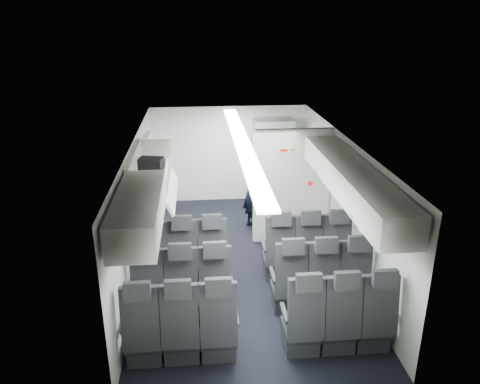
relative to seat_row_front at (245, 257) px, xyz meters
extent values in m
cube|color=black|center=(0.00, 0.53, -0.41)|extent=(3.40, 6.00, 0.01)
cube|color=white|center=(0.00, 0.53, 1.75)|extent=(3.40, 6.00, 0.01)
cube|color=silver|center=(0.00, 3.53, 0.67)|extent=(3.40, 0.01, 2.15)
cube|color=silver|center=(0.00, -2.47, 0.67)|extent=(3.40, 0.01, 2.15)
cube|color=silver|center=(-1.70, 0.53, 0.67)|extent=(0.01, 6.00, 2.15)
cube|color=silver|center=(1.70, 0.53, 0.67)|extent=(0.01, 6.00, 2.15)
cube|color=white|center=(0.00, 0.53, 1.71)|extent=(0.25, 5.52, 0.03)
cube|color=black|center=(-1.42, 0.08, -0.13)|extent=(0.44, 0.46, 0.12)
cube|color=#2D2D33|center=(-1.42, 0.08, -0.29)|extent=(0.42, 0.42, 0.22)
cube|color=black|center=(-1.42, -0.14, 0.32)|extent=(0.44, 0.20, 0.80)
cube|color=black|center=(-1.42, -0.19, 0.72)|extent=(0.30, 0.12, 0.23)
cube|color=#2D2D33|center=(-1.64, 0.05, 0.15)|extent=(0.05, 0.40, 0.06)
cube|color=#2D2D33|center=(-1.20, 0.05, 0.15)|extent=(0.05, 0.40, 0.06)
cube|color=black|center=(-0.97, 0.08, -0.13)|extent=(0.44, 0.46, 0.12)
cube|color=#2D2D33|center=(-0.97, 0.08, -0.29)|extent=(0.42, 0.42, 0.22)
cube|color=black|center=(-0.97, -0.14, 0.32)|extent=(0.44, 0.20, 0.80)
cube|color=black|center=(-0.97, -0.19, 0.72)|extent=(0.30, 0.12, 0.23)
cube|color=#2D2D33|center=(-1.19, 0.05, 0.15)|extent=(0.05, 0.40, 0.06)
cube|color=#2D2D33|center=(-0.75, 0.05, 0.15)|extent=(0.05, 0.40, 0.06)
cube|color=black|center=(-0.52, 0.08, -0.13)|extent=(0.44, 0.46, 0.12)
cube|color=#2D2D33|center=(-0.52, 0.08, -0.29)|extent=(0.42, 0.42, 0.22)
cube|color=black|center=(-0.52, -0.14, 0.32)|extent=(0.44, 0.20, 0.80)
cube|color=black|center=(-0.52, -0.19, 0.72)|extent=(0.30, 0.12, 0.23)
cube|color=#2D2D33|center=(-0.74, 0.05, 0.15)|extent=(0.05, 0.40, 0.06)
cube|color=#2D2D33|center=(-0.30, 0.05, 0.15)|extent=(0.05, 0.40, 0.06)
cube|color=black|center=(0.52, 0.08, -0.13)|extent=(0.44, 0.46, 0.12)
cube|color=#2D2D33|center=(0.52, 0.08, -0.29)|extent=(0.42, 0.42, 0.22)
cube|color=black|center=(0.52, -0.14, 0.32)|extent=(0.44, 0.20, 0.80)
cube|color=black|center=(0.52, -0.19, 0.72)|extent=(0.30, 0.12, 0.23)
cube|color=#2D2D33|center=(0.30, 0.05, 0.15)|extent=(0.05, 0.40, 0.06)
cube|color=#2D2D33|center=(0.74, 0.05, 0.15)|extent=(0.05, 0.40, 0.06)
cube|color=black|center=(0.97, 0.08, -0.13)|extent=(0.44, 0.46, 0.12)
cube|color=#2D2D33|center=(0.97, 0.08, -0.29)|extent=(0.42, 0.42, 0.22)
cube|color=black|center=(0.97, -0.14, 0.32)|extent=(0.44, 0.20, 0.80)
cube|color=black|center=(0.97, -0.19, 0.72)|extent=(0.30, 0.12, 0.23)
cube|color=#2D2D33|center=(0.75, 0.05, 0.15)|extent=(0.05, 0.40, 0.06)
cube|color=#2D2D33|center=(1.19, 0.05, 0.15)|extent=(0.05, 0.40, 0.06)
cube|color=black|center=(1.42, 0.08, -0.13)|extent=(0.44, 0.46, 0.12)
cube|color=#2D2D33|center=(1.42, 0.08, -0.29)|extent=(0.42, 0.42, 0.22)
cube|color=black|center=(1.42, -0.14, 0.32)|extent=(0.44, 0.20, 0.80)
cube|color=black|center=(1.42, -0.19, 0.72)|extent=(0.30, 0.12, 0.23)
cube|color=#2D2D33|center=(1.20, 0.05, 0.15)|extent=(0.05, 0.40, 0.06)
cube|color=#2D2D33|center=(1.64, 0.05, 0.15)|extent=(0.05, 0.40, 0.06)
cube|color=black|center=(-1.42, -0.82, -0.13)|extent=(0.44, 0.46, 0.12)
cube|color=#2D2D33|center=(-1.42, -0.82, -0.29)|extent=(0.42, 0.42, 0.22)
cube|color=black|center=(-1.42, -1.04, 0.32)|extent=(0.44, 0.20, 0.80)
cube|color=black|center=(-1.42, -1.09, 0.72)|extent=(0.30, 0.12, 0.23)
cube|color=#2D2D33|center=(-1.64, -0.85, 0.15)|extent=(0.05, 0.40, 0.06)
cube|color=#2D2D33|center=(-1.20, -0.85, 0.15)|extent=(0.05, 0.40, 0.06)
cube|color=black|center=(-0.97, -0.82, -0.13)|extent=(0.44, 0.46, 0.12)
cube|color=#2D2D33|center=(-0.97, -0.82, -0.29)|extent=(0.42, 0.42, 0.22)
cube|color=black|center=(-0.97, -1.04, 0.32)|extent=(0.44, 0.20, 0.80)
cube|color=black|center=(-0.97, -1.09, 0.72)|extent=(0.30, 0.12, 0.23)
cube|color=#2D2D33|center=(-1.19, -0.85, 0.15)|extent=(0.05, 0.40, 0.06)
cube|color=#2D2D33|center=(-0.75, -0.85, 0.15)|extent=(0.05, 0.40, 0.06)
cube|color=black|center=(-0.52, -0.82, -0.13)|extent=(0.44, 0.46, 0.12)
cube|color=#2D2D33|center=(-0.52, -0.82, -0.29)|extent=(0.42, 0.42, 0.22)
cube|color=black|center=(-0.52, -1.04, 0.32)|extent=(0.44, 0.20, 0.80)
cube|color=black|center=(-0.52, -1.09, 0.72)|extent=(0.30, 0.12, 0.23)
cube|color=#2D2D33|center=(-0.74, -0.85, 0.15)|extent=(0.05, 0.40, 0.06)
cube|color=#2D2D33|center=(-0.30, -0.85, 0.15)|extent=(0.05, 0.40, 0.06)
cube|color=black|center=(0.52, -0.82, -0.13)|extent=(0.44, 0.46, 0.12)
cube|color=#2D2D33|center=(0.52, -0.82, -0.29)|extent=(0.42, 0.42, 0.22)
cube|color=black|center=(0.52, -1.04, 0.32)|extent=(0.44, 0.20, 0.80)
cube|color=black|center=(0.52, -1.09, 0.72)|extent=(0.30, 0.12, 0.23)
cube|color=#2D2D33|center=(0.30, -0.85, 0.15)|extent=(0.05, 0.40, 0.06)
cube|color=#2D2D33|center=(0.74, -0.85, 0.15)|extent=(0.05, 0.40, 0.06)
cube|color=black|center=(0.97, -0.82, -0.13)|extent=(0.44, 0.46, 0.12)
cube|color=#2D2D33|center=(0.97, -0.82, -0.29)|extent=(0.42, 0.42, 0.22)
cube|color=black|center=(0.97, -1.04, 0.32)|extent=(0.44, 0.20, 0.80)
cube|color=black|center=(0.97, -1.09, 0.72)|extent=(0.30, 0.12, 0.23)
cube|color=#2D2D33|center=(0.75, -0.85, 0.15)|extent=(0.05, 0.40, 0.06)
cube|color=#2D2D33|center=(1.19, -0.85, 0.15)|extent=(0.05, 0.40, 0.06)
cube|color=black|center=(1.42, -0.82, -0.13)|extent=(0.44, 0.46, 0.12)
cube|color=#2D2D33|center=(1.42, -0.82, -0.29)|extent=(0.42, 0.42, 0.22)
cube|color=black|center=(1.42, -1.04, 0.32)|extent=(0.44, 0.20, 0.80)
cube|color=black|center=(1.42, -1.09, 0.72)|extent=(0.30, 0.12, 0.23)
cube|color=#2D2D33|center=(1.20, -0.85, 0.15)|extent=(0.05, 0.40, 0.06)
cube|color=#2D2D33|center=(1.64, -0.85, 0.15)|extent=(0.05, 0.40, 0.06)
cube|color=black|center=(-1.42, -1.72, -0.13)|extent=(0.44, 0.46, 0.12)
cube|color=#2D2D33|center=(-1.42, -1.72, -0.29)|extent=(0.42, 0.42, 0.22)
cube|color=black|center=(-1.42, -1.94, 0.32)|extent=(0.44, 0.20, 0.80)
cube|color=black|center=(-1.42, -1.99, 0.72)|extent=(0.30, 0.12, 0.23)
cube|color=#2D2D33|center=(-1.64, -1.75, 0.15)|extent=(0.05, 0.40, 0.06)
cube|color=#2D2D33|center=(-1.20, -1.75, 0.15)|extent=(0.05, 0.40, 0.06)
cube|color=black|center=(-0.97, -1.72, -0.13)|extent=(0.44, 0.46, 0.12)
cube|color=#2D2D33|center=(-0.97, -1.72, -0.29)|extent=(0.42, 0.42, 0.22)
cube|color=black|center=(-0.97, -1.94, 0.32)|extent=(0.44, 0.20, 0.80)
cube|color=black|center=(-0.97, -1.99, 0.72)|extent=(0.30, 0.12, 0.23)
cube|color=#2D2D33|center=(-1.19, -1.75, 0.15)|extent=(0.05, 0.40, 0.06)
cube|color=#2D2D33|center=(-0.75, -1.75, 0.15)|extent=(0.05, 0.40, 0.06)
cube|color=black|center=(-0.52, -1.72, -0.13)|extent=(0.44, 0.46, 0.12)
cube|color=#2D2D33|center=(-0.52, -1.72, -0.29)|extent=(0.42, 0.42, 0.22)
cube|color=black|center=(-0.52, -1.94, 0.32)|extent=(0.44, 0.20, 0.80)
cube|color=black|center=(-0.52, -1.99, 0.72)|extent=(0.30, 0.12, 0.23)
cube|color=#2D2D33|center=(-0.74, -1.75, 0.15)|extent=(0.05, 0.40, 0.06)
cube|color=#2D2D33|center=(-0.30, -1.75, 0.15)|extent=(0.05, 0.40, 0.06)
cube|color=black|center=(0.52, -1.72, -0.13)|extent=(0.44, 0.46, 0.12)
cube|color=#2D2D33|center=(0.52, -1.72, -0.29)|extent=(0.42, 0.42, 0.22)
cube|color=black|center=(0.52, -1.94, 0.32)|extent=(0.44, 0.20, 0.80)
cube|color=black|center=(0.52, -1.99, 0.72)|extent=(0.30, 0.12, 0.23)
cube|color=#2D2D33|center=(0.30, -1.75, 0.15)|extent=(0.05, 0.40, 0.06)
cube|color=#2D2D33|center=(0.74, -1.75, 0.15)|extent=(0.05, 0.40, 0.06)
cube|color=black|center=(0.97, -1.72, -0.13)|extent=(0.44, 0.46, 0.12)
cube|color=#2D2D33|center=(0.97, -1.72, -0.29)|extent=(0.42, 0.42, 0.22)
cube|color=black|center=(0.97, -1.94, 0.32)|extent=(0.44, 0.20, 0.80)
cube|color=black|center=(0.97, -1.99, 0.72)|extent=(0.30, 0.12, 0.23)
cube|color=#2D2D33|center=(0.75, -1.75, 0.15)|extent=(0.05, 0.40, 0.06)
cube|color=#2D2D33|center=(1.19, -1.75, 0.15)|extent=(0.05, 0.40, 0.06)
cube|color=black|center=(1.42, -1.72, -0.13)|extent=(0.44, 0.46, 0.12)
cube|color=#2D2D33|center=(1.42, -1.72, -0.29)|extent=(0.42, 0.42, 0.22)
cube|color=black|center=(1.42, -1.94, 0.32)|extent=(0.44, 0.20, 0.80)
cube|color=black|center=(1.42, -1.99, 0.72)|extent=(0.30, 0.12, 0.23)
cube|color=#2D2D33|center=(1.20, -1.75, 0.15)|extent=(0.05, 0.40, 0.06)
cube|color=#2D2D33|center=(1.64, -1.75, 0.15)|extent=(0.05, 0.40, 0.06)
cube|color=silver|center=(-1.40, -1.47, 1.46)|extent=(0.52, 1.80, 0.40)
cylinder|color=slate|center=(-1.15, -1.47, 1.30)|extent=(0.04, 0.10, 0.04)
cube|color=#9E9E93|center=(-1.40, 0.28, 1.26)|extent=(0.52, 1.70, 0.04)
cube|color=silver|center=(-1.66, 0.28, 1.46)|extent=(0.06, 1.70, 0.44)
cube|color=silver|center=(-1.40, -0.55, 1.46)|extent=(0.52, 0.04, 0.40)
cube|color=silver|center=(-1.40, 1.11, 1.46)|extent=(0.52, 0.04, 0.40)
cube|color=silver|center=(-1.15, 0.28, 1.15)|extent=(0.21, 1.61, 0.38)
cube|color=silver|center=(1.40, -1.47, 1.46)|extent=(0.52, 1.80, 0.40)
cylinder|color=slate|center=(1.15, -1.47, 1.30)|extent=(0.04, 0.10, 0.04)
cube|color=silver|center=(1.40, 0.28, 1.46)|extent=(0.52, 1.70, 0.40)
cylinder|color=slate|center=(1.15, 0.28, 1.30)|extent=(0.04, 0.10, 0.04)
cube|color=silver|center=(0.98, 1.33, 0.67)|extent=(1.40, 0.12, 2.13)
cube|color=white|center=(0.85, 1.26, 1.38)|extent=(0.24, 0.01, 0.10)
cube|color=red|center=(0.80, 1.25, 1.38)|extent=(0.13, 0.01, 0.04)
cube|color=red|center=(0.95, 1.25, 1.38)|extent=(0.05, 0.01, 0.03)
cylinder|color=white|center=(1.30, 1.26, 0.75)|extent=(0.11, 0.01, 0.11)
cylinder|color=red|center=(1.30, 1.26, 0.75)|extent=(0.09, 0.01, 0.09)
cube|color=#939399|center=(0.95, 3.25, 0.55)|extent=(0.85, 0.50, 1.90)
cube|color=#3F3F42|center=(0.95, 2.99, 0.10)|extent=(0.80, 0.01, 0.02)
cube|color=#3F3F42|center=(0.95, 2.99, 0.60)|extent=(0.80, 0.01, 0.02)
cube|color=#3F3F42|center=(0.95, 2.99, 1.10)|extent=(0.80, 0.01, 0.02)
cube|color=silver|center=(-1.64, 2.08, 0.55)|extent=(0.10, 0.92, 1.86)
cylinder|color=black|center=(-1.58, 2.08, 1.05)|extent=(0.03, 0.22, 0.22)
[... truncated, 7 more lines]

